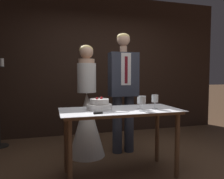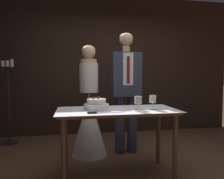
# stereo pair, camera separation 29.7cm
# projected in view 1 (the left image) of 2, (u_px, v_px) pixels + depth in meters

# --- Properties ---
(ground_plane) EXTENTS (40.00, 40.00, 0.00)m
(ground_plane) POSITION_uv_depth(u_px,v_px,m) (139.00, 173.00, 2.71)
(ground_plane) COLOR brown
(wall_back) EXTENTS (5.34, 0.12, 2.85)m
(wall_back) POSITION_uv_depth(u_px,v_px,m) (101.00, 65.00, 4.59)
(wall_back) COLOR black
(wall_back) RESTS_ON ground_plane
(cake_table) EXTENTS (1.44, 0.69, 0.81)m
(cake_table) POSITION_uv_depth(u_px,v_px,m) (120.00, 118.00, 2.64)
(cake_table) COLOR brown
(cake_table) RESTS_ON ground_plane
(tiered_cake) EXTENTS (0.30, 0.30, 0.15)m
(tiered_cake) POSITION_uv_depth(u_px,v_px,m) (99.00, 105.00, 2.61)
(tiered_cake) COLOR white
(tiered_cake) RESTS_ON cake_table
(cake_knife) EXTENTS (0.42, 0.05, 0.02)m
(cake_knife) POSITION_uv_depth(u_px,v_px,m) (105.00, 113.00, 2.35)
(cake_knife) COLOR silver
(cake_knife) RESTS_ON cake_table
(wine_glass_near) EXTENTS (0.08, 0.08, 0.18)m
(wine_glass_near) POSITION_uv_depth(u_px,v_px,m) (142.00, 100.00, 2.50)
(wine_glass_near) COLOR silver
(wine_glass_near) RESTS_ON cake_table
(wine_glass_middle) EXTENTS (0.07, 0.07, 0.15)m
(wine_glass_middle) POSITION_uv_depth(u_px,v_px,m) (140.00, 101.00, 2.64)
(wine_glass_middle) COLOR silver
(wine_glass_middle) RESTS_ON cake_table
(wine_glass_far) EXTENTS (0.08, 0.08, 0.18)m
(wine_glass_far) POSITION_uv_depth(u_px,v_px,m) (155.00, 99.00, 2.65)
(wine_glass_far) COLOR silver
(wine_glass_far) RESTS_ON cake_table
(bride) EXTENTS (0.54, 0.54, 1.67)m
(bride) POSITION_uv_depth(u_px,v_px,m) (87.00, 116.00, 3.28)
(bride) COLOR white
(bride) RESTS_ON ground_plane
(groom) EXTENTS (0.44, 0.25, 1.86)m
(groom) POSITION_uv_depth(u_px,v_px,m) (123.00, 87.00, 3.40)
(groom) COLOR #333847
(groom) RESTS_ON ground_plane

